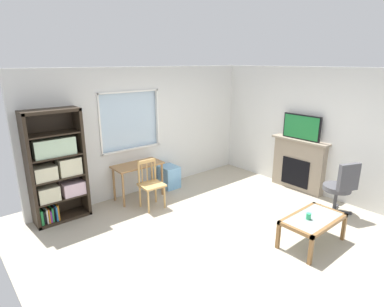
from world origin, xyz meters
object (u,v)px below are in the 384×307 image
at_px(bookshelf, 56,169).
at_px(coffee_table, 313,222).
at_px(wooden_chair, 151,184).
at_px(tv, 302,127).
at_px(office_chair, 341,186).
at_px(plastic_drawer_unit, 169,177).
at_px(fireplace, 298,164).
at_px(desk_under_window, 138,169).
at_px(sippy_cup, 309,216).

distance_m(bookshelf, coffee_table, 4.18).
bearing_deg(wooden_chair, tv, -24.08).
bearing_deg(office_chair, plastic_drawer_unit, 117.54).
bearing_deg(fireplace, desk_under_window, 147.72).
height_order(desk_under_window, office_chair, office_chair).
height_order(wooden_chair, fireplace, fireplace).
relative_size(desk_under_window, office_chair, 0.98).
bearing_deg(bookshelf, coffee_table, -51.21).
distance_m(wooden_chair, plastic_drawer_unit, 1.03).
bearing_deg(bookshelf, office_chair, -38.46).
xyz_separation_m(bookshelf, plastic_drawer_unit, (2.27, -0.06, -0.67)).
height_order(bookshelf, tv, bookshelf).
distance_m(wooden_chair, tv, 3.25).
bearing_deg(bookshelf, sippy_cup, -52.06).
distance_m(plastic_drawer_unit, sippy_cup, 3.16).
distance_m(office_chair, coffee_table, 1.26).
distance_m(bookshelf, fireplace, 4.73).
height_order(fireplace, sippy_cup, fireplace).
relative_size(plastic_drawer_unit, fireplace, 0.39).
relative_size(wooden_chair, office_chair, 0.90).
height_order(plastic_drawer_unit, tv, tv).
bearing_deg(sippy_cup, fireplace, 35.70).
relative_size(bookshelf, coffee_table, 1.91).
relative_size(fireplace, office_chair, 1.23).
bearing_deg(plastic_drawer_unit, bookshelf, 178.51).
relative_size(desk_under_window, coffee_table, 0.97).
bearing_deg(fireplace, sippy_cup, -144.30).
bearing_deg(office_chair, sippy_cup, -173.04).
xyz_separation_m(plastic_drawer_unit, fireplace, (2.04, -1.84, 0.32)).
bearing_deg(sippy_cup, wooden_chair, 112.14).
height_order(plastic_drawer_unit, sippy_cup, sippy_cup).
bearing_deg(fireplace, tv, 180.00).
bearing_deg(wooden_chair, office_chair, -45.43).
distance_m(fireplace, sippy_cup, 2.24).
height_order(wooden_chair, sippy_cup, wooden_chair).
distance_m(bookshelf, sippy_cup, 4.08).
xyz_separation_m(wooden_chair, fireplace, (2.87, -1.27, 0.09)).
bearing_deg(plastic_drawer_unit, fireplace, -41.99).
distance_m(wooden_chair, sippy_cup, 2.79).
xyz_separation_m(bookshelf, wooden_chair, (1.45, -0.62, -0.44)).
distance_m(fireplace, coffee_table, 2.18).
xyz_separation_m(wooden_chair, plastic_drawer_unit, (0.83, 0.56, -0.23)).
distance_m(plastic_drawer_unit, tv, 2.95).
xyz_separation_m(tv, sippy_cup, (-1.80, -1.31, -0.87)).
xyz_separation_m(plastic_drawer_unit, coffee_table, (0.32, -3.17, 0.13)).
bearing_deg(office_chair, wooden_chair, 134.57).
height_order(bookshelf, plastic_drawer_unit, bookshelf).
height_order(plastic_drawer_unit, office_chair, office_chair).
bearing_deg(bookshelf, tv, -23.82).
bearing_deg(desk_under_window, office_chair, -51.37).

